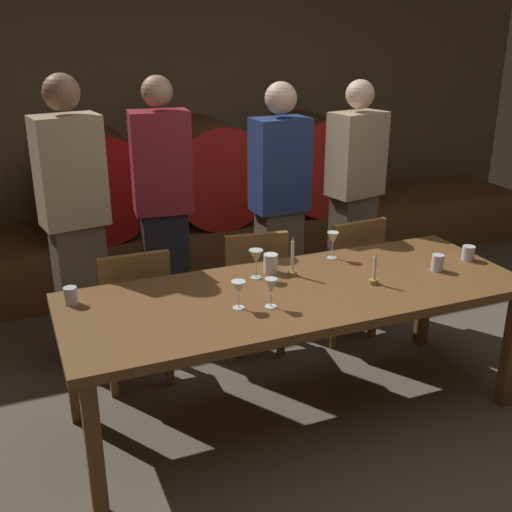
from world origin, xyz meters
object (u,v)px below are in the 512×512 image
at_px(guest_center_right, 279,204).
at_px(wine_glass_far_left, 238,288).
at_px(wine_glass_center_left, 271,287).
at_px(cup_center_left, 271,263).
at_px(chair_right, 347,272).
at_px(guest_far_right, 354,199).
at_px(cup_far_right, 468,253).
at_px(wine_glass_center_right, 256,257).
at_px(wine_barrel_center, 207,170).
at_px(cup_far_left, 71,296).
at_px(wine_barrel_left, 92,180).
at_px(guest_far_left, 76,224).
at_px(guest_center_left, 163,209).
at_px(cup_center_right, 438,263).
at_px(wine_barrel_right, 307,161).
at_px(dining_table, 297,301).
at_px(candle_left, 292,264).
at_px(chair_center, 252,286).
at_px(chair_left, 135,310).
at_px(candle_right, 374,275).
at_px(wine_glass_far_right, 333,239).

xyz_separation_m(guest_center_right, wine_glass_far_left, (-0.77, -1.21, -0.02)).
distance_m(wine_glass_center_left, cup_center_left, 0.46).
height_order(chair_right, guest_far_right, guest_far_right).
bearing_deg(cup_far_right, wine_glass_center_right, 169.96).
xyz_separation_m(wine_barrel_center, guest_center_right, (0.15, -1.16, -0.01)).
bearing_deg(cup_far_left, wine_barrel_left, 78.41).
relative_size(guest_far_left, guest_center_right, 1.06).
xyz_separation_m(cup_center_left, cup_far_right, (1.17, -0.27, -0.01)).
distance_m(wine_glass_far_left, wine_glass_center_left, 0.16).
bearing_deg(cup_far_left, wine_barrel_center, 55.48).
distance_m(guest_center_left, cup_center_right, 1.81).
bearing_deg(wine_barrel_right, guest_center_left, -146.87).
bearing_deg(dining_table, wine_glass_center_right, 121.66).
distance_m(dining_table, cup_far_left, 1.17).
bearing_deg(wine_glass_center_left, candle_left, 50.22).
relative_size(dining_table, cup_far_left, 27.47).
xyz_separation_m(cup_far_left, cup_center_left, (1.10, 0.00, 0.01)).
xyz_separation_m(chair_center, guest_center_left, (-0.43, 0.52, 0.43)).
height_order(chair_right, guest_far_left, guest_far_left).
distance_m(chair_right, cup_center_right, 0.83).
relative_size(wine_glass_center_left, cup_center_left, 1.40).
height_order(guest_far_left, guest_center_left, guest_far_left).
bearing_deg(wine_glass_center_left, chair_left, 124.09).
bearing_deg(guest_far_right, wine_barrel_left, -47.87).
distance_m(guest_center_right, cup_far_right, 1.34).
distance_m(chair_left, candle_left, 0.99).
relative_size(candle_left, wine_glass_center_right, 1.37).
xyz_separation_m(chair_center, chair_right, (0.69, -0.03, 0.00)).
relative_size(guest_center_right, cup_far_left, 19.16).
bearing_deg(wine_barrel_left, cup_far_right, -50.91).
height_order(candle_right, wine_glass_far_right, candle_right).
distance_m(wine_barrel_center, wine_glass_center_right, 2.09).
bearing_deg(wine_barrel_left, chair_left, -91.11).
height_order(chair_left, wine_glass_far_right, wine_glass_far_right).
xyz_separation_m(wine_barrel_left, wine_barrel_center, (0.97, 0.00, 0.00)).
bearing_deg(cup_far_right, candle_right, -172.61).
xyz_separation_m(wine_barrel_left, cup_far_right, (1.85, -2.28, -0.10)).
bearing_deg(guest_far_right, cup_center_left, 26.00).
height_order(chair_left, wine_glass_far_left, wine_glass_far_left).
xyz_separation_m(guest_center_left, cup_center_left, (0.37, -0.96, -0.10)).
height_order(chair_left, wine_glass_center_left, wine_glass_center_left).
height_order(guest_far_left, cup_center_right, guest_far_left).
height_order(guest_center_right, cup_center_left, guest_center_right).
height_order(dining_table, cup_far_right, cup_far_right).
xyz_separation_m(wine_barrel_left, chair_right, (1.44, -1.60, -0.41)).
xyz_separation_m(wine_barrel_center, wine_glass_center_right, (-0.39, -2.05, -0.02)).
relative_size(dining_table, wine_glass_center_right, 15.00).
bearing_deg(dining_table, wine_barrel_right, 62.14).
xyz_separation_m(chair_center, cup_center_left, (-0.07, -0.44, 0.33)).
xyz_separation_m(guest_center_right, cup_center_right, (0.45, -1.18, -0.08)).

